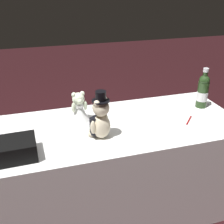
# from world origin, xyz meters

# --- Properties ---
(ground_plane) EXTENTS (12.00, 12.00, 0.00)m
(ground_plane) POSITION_xyz_m (0.00, 0.00, 0.00)
(ground_plane) COLOR black
(reception_table) EXTENTS (1.78, 0.74, 0.74)m
(reception_table) POSITION_xyz_m (0.00, 0.00, 0.37)
(reception_table) COLOR white
(reception_table) RESTS_ON ground_plane
(teddy_bear_groom) EXTENTS (0.14, 0.14, 0.31)m
(teddy_bear_groom) POSITION_xyz_m (0.11, 0.13, 0.87)
(teddy_bear_groom) COLOR beige
(teddy_bear_groom) RESTS_ON reception_table
(teddy_bear_bride) EXTENTS (0.15, 0.19, 0.21)m
(teddy_bear_bride) POSITION_xyz_m (0.20, -0.15, 0.83)
(teddy_bear_bride) COLOR white
(teddy_bear_bride) RESTS_ON reception_table
(champagne_bottle) EXTENTS (0.08, 0.08, 0.31)m
(champagne_bottle) POSITION_xyz_m (-0.75, -0.09, 0.87)
(champagne_bottle) COLOR #223A1A
(champagne_bottle) RESTS_ON reception_table
(signing_pen) EXTENTS (0.11, 0.11, 0.01)m
(signing_pen) POSITION_xyz_m (-0.53, 0.10, 0.74)
(signing_pen) COLOR maroon
(signing_pen) RESTS_ON reception_table
(gift_case_black) EXTENTS (0.33, 0.20, 0.11)m
(gift_case_black) POSITION_xyz_m (0.66, 0.20, 0.79)
(gift_case_black) COLOR black
(gift_case_black) RESTS_ON reception_table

